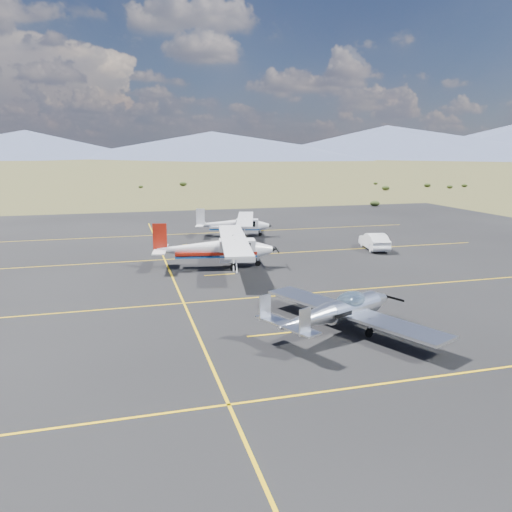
{
  "coord_description": "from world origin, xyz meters",
  "views": [
    {
      "loc": [
        -8.97,
        -23.05,
        7.83
      ],
      "look_at": [
        -1.2,
        5.23,
        1.6
      ],
      "focal_mm": 35.0,
      "sensor_mm": 36.0,
      "label": 1
    }
  ],
  "objects_px": {
    "aircraft_cessna": "(216,248)",
    "aircraft_plain": "(234,224)",
    "sedan": "(374,241)",
    "aircraft_low_wing": "(340,311)"
  },
  "relations": [
    {
      "from": "aircraft_cessna",
      "to": "aircraft_plain",
      "type": "relative_size",
      "value": 1.2
    },
    {
      "from": "aircraft_low_wing",
      "to": "aircraft_cessna",
      "type": "distance_m",
      "value": 13.93
    },
    {
      "from": "aircraft_low_wing",
      "to": "sedan",
      "type": "height_order",
      "value": "aircraft_low_wing"
    },
    {
      "from": "aircraft_cessna",
      "to": "aircraft_plain",
      "type": "bearing_deg",
      "value": 80.88
    },
    {
      "from": "sedan",
      "to": "aircraft_plain",
      "type": "bearing_deg",
      "value": -33.15
    },
    {
      "from": "aircraft_cessna",
      "to": "aircraft_plain",
      "type": "xyz_separation_m",
      "value": [
        4.0,
        11.91,
        -0.22
      ]
    },
    {
      "from": "aircraft_cessna",
      "to": "aircraft_plain",
      "type": "distance_m",
      "value": 12.56
    },
    {
      "from": "aircraft_plain",
      "to": "sedan",
      "type": "xyz_separation_m",
      "value": [
        9.45,
        -9.08,
        -0.46
      ]
    },
    {
      "from": "aircraft_cessna",
      "to": "aircraft_low_wing",
      "type": "bearing_deg",
      "value": -68.68
    },
    {
      "from": "aircraft_low_wing",
      "to": "aircraft_cessna",
      "type": "height_order",
      "value": "aircraft_cessna"
    }
  ]
}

